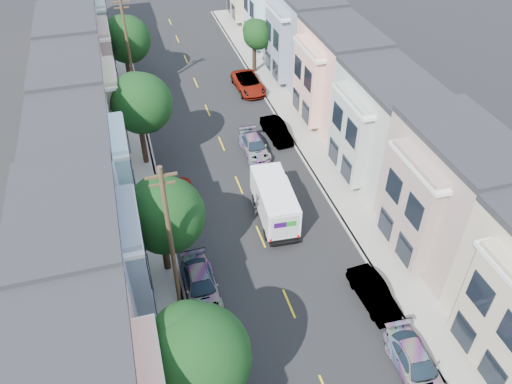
{
  "coord_description": "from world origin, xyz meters",
  "views": [
    {
      "loc": [
        -7.19,
        -17.69,
        24.29
      ],
      "look_at": [
        0.3,
        8.22,
        2.2
      ],
      "focal_mm": 35.0,
      "sensor_mm": 36.0,
      "label": 1
    }
  ],
  "objects_px": {
    "tree_c": "(165,216)",
    "fedex_truck": "(274,201)",
    "utility_pole_near": "(171,241)",
    "utility_pole_far": "(129,50)",
    "tree_far_r": "(257,35)",
    "parked_right_a": "(416,365)",
    "parked_left_d": "(179,202)",
    "parked_left_c": "(201,285)",
    "parked_right_c": "(276,131)",
    "tree_e": "(126,40)",
    "tree_d": "(141,104)",
    "parked_right_b": "(373,294)",
    "lead_sedan": "(254,146)",
    "parked_right_d": "(248,83)",
    "tree_b": "(196,357)"
  },
  "relations": [
    {
      "from": "tree_far_r",
      "to": "parked_right_a",
      "type": "xyz_separation_m",
      "value": [
        -1.99,
        -36.77,
        -3.42
      ]
    },
    {
      "from": "tree_e",
      "to": "parked_right_c",
      "type": "bearing_deg",
      "value": -51.68
    },
    {
      "from": "tree_e",
      "to": "utility_pole_near",
      "type": "xyz_separation_m",
      "value": [
        0.0,
        -29.83,
        0.49
      ]
    },
    {
      "from": "tree_d",
      "to": "parked_right_b",
      "type": "relative_size",
      "value": 1.87
    },
    {
      "from": "tree_far_r",
      "to": "utility_pole_far",
      "type": "distance_m",
      "value": 13.5
    },
    {
      "from": "parked_left_d",
      "to": "parked_right_d",
      "type": "distance_m",
      "value": 19.22
    },
    {
      "from": "utility_pole_far",
      "to": "parked_left_c",
      "type": "height_order",
      "value": "utility_pole_far"
    },
    {
      "from": "utility_pole_near",
      "to": "utility_pole_far",
      "type": "relative_size",
      "value": 1.0
    },
    {
      "from": "tree_c",
      "to": "parked_right_c",
      "type": "distance_m",
      "value": 17.43
    },
    {
      "from": "utility_pole_far",
      "to": "tree_far_r",
      "type": "bearing_deg",
      "value": 11.35
    },
    {
      "from": "lead_sedan",
      "to": "parked_right_d",
      "type": "relative_size",
      "value": 0.83
    },
    {
      "from": "parked_right_c",
      "to": "tree_d",
      "type": "bearing_deg",
      "value": 178.95
    },
    {
      "from": "tree_b",
      "to": "parked_right_d",
      "type": "xyz_separation_m",
      "value": [
        11.2,
        32.19,
        -4.32
      ]
    },
    {
      "from": "fedex_truck",
      "to": "parked_right_d",
      "type": "bearing_deg",
      "value": 84.01
    },
    {
      "from": "parked_right_c",
      "to": "parked_right_b",
      "type": "bearing_deg",
      "value": -94.49
    },
    {
      "from": "utility_pole_far",
      "to": "tree_b",
      "type": "bearing_deg",
      "value": -90.0
    },
    {
      "from": "tree_c",
      "to": "parked_left_d",
      "type": "height_order",
      "value": "tree_c"
    },
    {
      "from": "tree_c",
      "to": "utility_pole_near",
      "type": "bearing_deg",
      "value": -89.97
    },
    {
      "from": "tree_e",
      "to": "tree_far_r",
      "type": "height_order",
      "value": "tree_e"
    },
    {
      "from": "parked_left_c",
      "to": "parked_right_b",
      "type": "bearing_deg",
      "value": -20.34
    },
    {
      "from": "tree_far_r",
      "to": "parked_right_c",
      "type": "relative_size",
      "value": 1.33
    },
    {
      "from": "parked_right_a",
      "to": "parked_left_d",
      "type": "bearing_deg",
      "value": 123.65
    },
    {
      "from": "tree_d",
      "to": "parked_right_b",
      "type": "bearing_deg",
      "value": -58.36
    },
    {
      "from": "tree_far_r",
      "to": "tree_b",
      "type": "bearing_deg",
      "value": -110.15
    },
    {
      "from": "tree_far_r",
      "to": "parked_right_d",
      "type": "relative_size",
      "value": 1.05
    },
    {
      "from": "parked_right_c",
      "to": "parked_left_d",
      "type": "bearing_deg",
      "value": -147.76
    },
    {
      "from": "tree_c",
      "to": "fedex_truck",
      "type": "xyz_separation_m",
      "value": [
        7.77,
        2.75,
        -2.93
      ]
    },
    {
      "from": "parked_left_c",
      "to": "parked_left_d",
      "type": "xyz_separation_m",
      "value": [
        0.0,
        8.03,
        0.03
      ]
    },
    {
      "from": "parked_left_d",
      "to": "tree_c",
      "type": "bearing_deg",
      "value": -104.51
    },
    {
      "from": "tree_c",
      "to": "parked_right_d",
      "type": "relative_size",
      "value": 1.26
    },
    {
      "from": "parked_right_b",
      "to": "utility_pole_far",
      "type": "bearing_deg",
      "value": 107.34
    },
    {
      "from": "parked_left_c",
      "to": "tree_d",
      "type": "bearing_deg",
      "value": 94.82
    },
    {
      "from": "tree_e",
      "to": "fedex_truck",
      "type": "height_order",
      "value": "tree_e"
    },
    {
      "from": "parked_left_c",
      "to": "parked_right_c",
      "type": "distance_m",
      "value": 18.21
    },
    {
      "from": "tree_c",
      "to": "tree_far_r",
      "type": "height_order",
      "value": "tree_c"
    },
    {
      "from": "tree_c",
      "to": "lead_sedan",
      "type": "height_order",
      "value": "tree_c"
    },
    {
      "from": "tree_c",
      "to": "parked_right_b",
      "type": "height_order",
      "value": "tree_c"
    },
    {
      "from": "tree_c",
      "to": "tree_e",
      "type": "bearing_deg",
      "value": 90.0
    },
    {
      "from": "parked_left_c",
      "to": "parked_left_d",
      "type": "bearing_deg",
      "value": 89.36
    },
    {
      "from": "fedex_truck",
      "to": "tree_c",
      "type": "bearing_deg",
      "value": -156.42
    },
    {
      "from": "tree_c",
      "to": "tree_far_r",
      "type": "bearing_deg",
      "value": 62.9
    },
    {
      "from": "tree_e",
      "to": "fedex_truck",
      "type": "xyz_separation_m",
      "value": [
        7.77,
        -24.23,
        -3.07
      ]
    },
    {
      "from": "parked_right_b",
      "to": "tree_c",
      "type": "bearing_deg",
      "value": 147.97
    },
    {
      "from": "parked_right_a",
      "to": "tree_b",
      "type": "bearing_deg",
      "value": 178.74
    },
    {
      "from": "tree_d",
      "to": "parked_left_c",
      "type": "bearing_deg",
      "value": -84.54
    },
    {
      "from": "tree_c",
      "to": "parked_right_a",
      "type": "relative_size",
      "value": 1.48
    },
    {
      "from": "tree_c",
      "to": "parked_left_d",
      "type": "bearing_deg",
      "value": 75.68
    },
    {
      "from": "tree_e",
      "to": "utility_pole_far",
      "type": "distance_m",
      "value": 3.86
    },
    {
      "from": "tree_e",
      "to": "parked_left_d",
      "type": "bearing_deg",
      "value": -86.27
    },
    {
      "from": "tree_b",
      "to": "tree_far_r",
      "type": "height_order",
      "value": "tree_b"
    }
  ]
}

